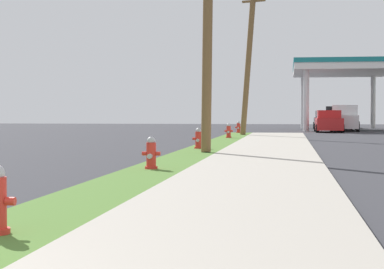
# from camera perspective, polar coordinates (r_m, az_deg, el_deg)

# --- Properties ---
(fire_hydrant_second) EXTENTS (0.42, 0.38, 0.74)m
(fire_hydrant_second) POSITION_cam_1_polar(r_m,az_deg,el_deg) (15.34, -3.47, -1.71)
(fire_hydrant_second) COLOR red
(fire_hydrant_second) RESTS_ON grass_verge
(fire_hydrant_third) EXTENTS (0.42, 0.37, 0.74)m
(fire_hydrant_third) POSITION_cam_1_polar(r_m,az_deg,el_deg) (24.03, 0.54, -0.42)
(fire_hydrant_third) COLOR red
(fire_hydrant_third) RESTS_ON grass_verge
(fire_hydrant_fourth) EXTENTS (0.42, 0.37, 0.74)m
(fire_hydrant_fourth) POSITION_cam_1_polar(r_m,az_deg,el_deg) (34.39, 3.12, 0.26)
(fire_hydrant_fourth) COLOR red
(fire_hydrant_fourth) RESTS_ON grass_verge
(fire_hydrant_fifth) EXTENTS (0.42, 0.38, 0.74)m
(fire_hydrant_fifth) POSITION_cam_1_polar(r_m,az_deg,el_deg) (43.14, 3.95, 0.58)
(fire_hydrant_fifth) COLOR red
(fire_hydrant_fifth) RESTS_ON grass_verge
(utility_pole_midground) EXTENTS (0.35, 1.64, 9.19)m
(utility_pole_midground) POSITION_cam_1_polar(r_m,az_deg,el_deg) (22.37, 1.35, 10.59)
(utility_pole_midground) COLOR brown
(utility_pole_midground) RESTS_ON grass_verge
(utility_pole_background) EXTENTS (1.50, 0.71, 8.29)m
(utility_pole_background) POSITION_cam_1_polar(r_m,az_deg,el_deg) (39.14, 4.78, 6.17)
(utility_pole_background) COLOR brown
(utility_pole_background) RESTS_ON grass_verge
(car_silver_by_near_pump) EXTENTS (2.11, 4.57, 1.57)m
(car_silver_by_near_pump) POSITION_cam_1_polar(r_m,az_deg,el_deg) (59.99, 11.14, 1.17)
(car_silver_by_near_pump) COLOR #BCBCC1
(car_silver_by_near_pump) RESTS_ON ground
(car_red_by_far_pump) EXTENTS (1.94, 4.50, 1.57)m
(car_red_by_far_pump) POSITION_cam_1_polar(r_m,az_deg,el_deg) (49.49, 11.48, 1.03)
(car_red_by_far_pump) COLOR red
(car_red_by_far_pump) RESTS_ON ground
(truck_white_at_forecourt) EXTENTS (2.45, 5.52, 1.97)m
(truck_white_at_forecourt) POSITION_cam_1_polar(r_m,az_deg,el_deg) (52.83, 12.76, 1.28)
(truck_white_at_forecourt) COLOR white
(truck_white_at_forecourt) RESTS_ON ground
(truck_black_on_apron) EXTENTS (2.57, 5.56, 1.97)m
(truck_black_on_apron) POSITION_cam_1_polar(r_m,az_deg,el_deg) (62.93, 12.15, 1.37)
(truck_black_on_apron) COLOR black
(truck_black_on_apron) RESTS_ON ground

